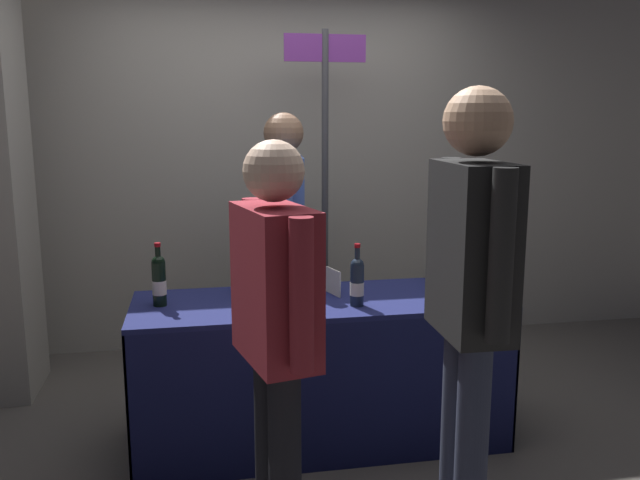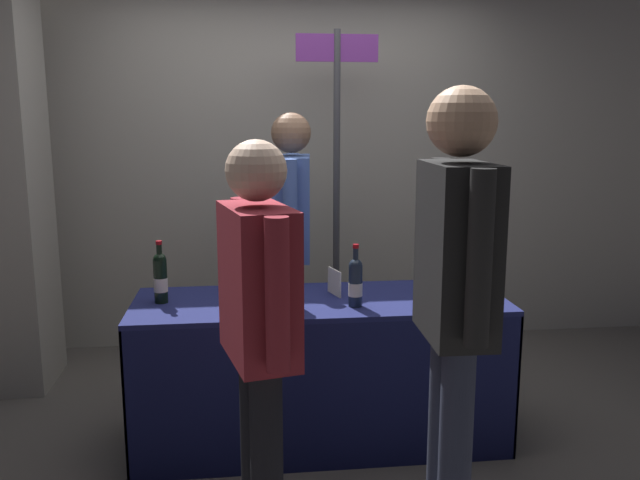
% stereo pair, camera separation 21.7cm
% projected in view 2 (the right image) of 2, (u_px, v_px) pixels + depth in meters
% --- Properties ---
extents(ground_plane, '(12.00, 12.00, 0.00)m').
position_uv_depth(ground_plane, '(320.00, 438.00, 3.44)').
color(ground_plane, '#514C47').
extents(back_partition, '(6.57, 0.12, 2.90)m').
position_uv_depth(back_partition, '(294.00, 144.00, 4.74)').
color(back_partition, '#9E998E').
rests_on(back_partition, ground_plane).
extents(tasting_table, '(1.85, 0.65, 0.75)m').
position_uv_depth(tasting_table, '(320.00, 344.00, 3.34)').
color(tasting_table, '#191E51').
rests_on(tasting_table, ground_plane).
extents(featured_wine_bottle, '(0.07, 0.07, 0.31)m').
position_uv_depth(featured_wine_bottle, '(160.00, 277.00, 3.21)').
color(featured_wine_bottle, black).
rests_on(featured_wine_bottle, tasting_table).
extents(display_bottle_0, '(0.08, 0.08, 0.35)m').
position_uv_depth(display_bottle_0, '(444.00, 257.00, 3.56)').
color(display_bottle_0, black).
rests_on(display_bottle_0, tasting_table).
extents(display_bottle_1, '(0.08, 0.08, 0.29)m').
position_uv_depth(display_bottle_1, '(292.00, 282.00, 3.13)').
color(display_bottle_1, black).
rests_on(display_bottle_1, tasting_table).
extents(display_bottle_2, '(0.08, 0.08, 0.36)m').
position_uv_depth(display_bottle_2, '(250.00, 265.00, 3.36)').
color(display_bottle_2, black).
rests_on(display_bottle_2, tasting_table).
extents(display_bottle_3, '(0.07, 0.07, 0.30)m').
position_uv_depth(display_bottle_3, '(355.00, 281.00, 3.15)').
color(display_bottle_3, '#192333').
rests_on(display_bottle_3, tasting_table).
extents(wine_glass_near_vendor, '(0.07, 0.07, 0.15)m').
position_uv_depth(wine_glass_near_vendor, '(275.00, 281.00, 3.20)').
color(wine_glass_near_vendor, silver).
rests_on(wine_glass_near_vendor, tasting_table).
extents(flower_vase, '(0.12, 0.10, 0.39)m').
position_uv_depth(flower_vase, '(451.00, 267.00, 3.43)').
color(flower_vase, slate).
rests_on(flower_vase, tasting_table).
extents(brochure_stand, '(0.05, 0.14, 0.13)m').
position_uv_depth(brochure_stand, '(334.00, 282.00, 3.37)').
color(brochure_stand, silver).
rests_on(brochure_stand, tasting_table).
extents(vendor_presenter, '(0.26, 0.62, 1.67)m').
position_uv_depth(vendor_presenter, '(292.00, 227.00, 3.86)').
color(vendor_presenter, black).
rests_on(vendor_presenter, ground_plane).
extents(taster_foreground_right, '(0.30, 0.57, 1.57)m').
position_uv_depth(taster_foreground_right, '(259.00, 317.00, 2.38)').
color(taster_foreground_right, black).
rests_on(taster_foreground_right, ground_plane).
extents(taster_foreground_left, '(0.24, 0.56, 1.75)m').
position_uv_depth(taster_foreground_left, '(455.00, 287.00, 2.33)').
color(taster_foreground_left, '#2D3347').
rests_on(taster_foreground_left, ground_plane).
extents(booth_signpost, '(0.52, 0.04, 2.18)m').
position_uv_depth(booth_signpost, '(337.00, 165.00, 4.27)').
color(booth_signpost, '#47474C').
rests_on(booth_signpost, ground_plane).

